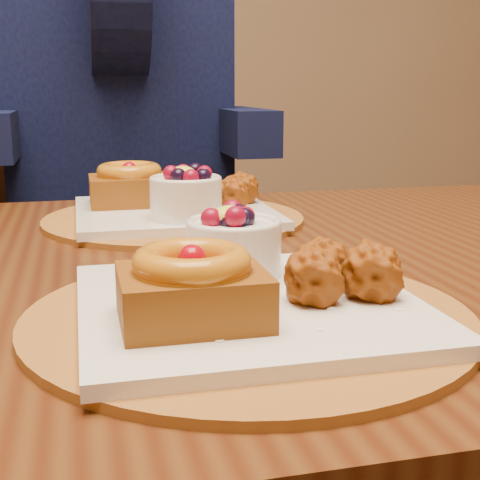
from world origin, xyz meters
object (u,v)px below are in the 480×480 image
object	(u,v)px
dining_table	(202,321)
place_setting_near	(244,291)
place_setting_far	(172,203)
chair_far	(34,285)
diner	(116,62)

from	to	relation	value
dining_table	place_setting_near	world-z (taller)	place_setting_near
place_setting_far	chair_far	world-z (taller)	chair_far
place_setting_far	place_setting_near	bearing A→B (deg)	-89.91
place_setting_near	place_setting_far	size ratio (longest dim) A/B	1.00
dining_table	place_setting_far	bearing A→B (deg)	90.93
place_setting_far	chair_far	bearing A→B (deg)	111.63
chair_far	dining_table	bearing A→B (deg)	-94.60
dining_table	diner	world-z (taller)	diner
place_setting_far	chair_far	distance (m)	0.72
chair_far	place_setting_far	bearing A→B (deg)	-89.59
chair_far	diner	xyz separation A→B (m)	(0.21, -0.08, 0.51)
diner	place_setting_near	bearing A→B (deg)	-72.50
dining_table	chair_far	bearing A→B (deg)	106.61
place_setting_near	diner	size ratio (longest dim) A/B	0.41
place_setting_near	chair_far	bearing A→B (deg)	103.19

